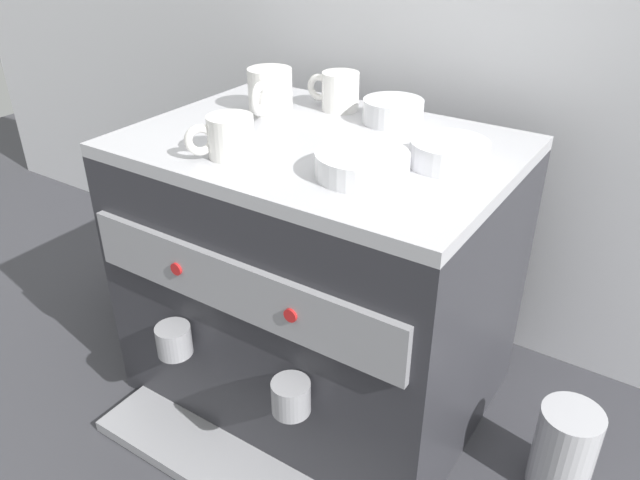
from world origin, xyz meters
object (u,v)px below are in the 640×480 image
object	(u,v)px
ceramic_cup_0	(228,137)
ceramic_bowl_2	(449,154)
milk_pitcher	(564,449)
ceramic_cup_1	(269,91)
espresso_machine	(319,275)
ceramic_bowl_0	(362,165)
coffee_grinder	(158,230)
ceramic_bowl_1	(393,112)
ceramic_cup_2	(339,91)

from	to	relation	value
ceramic_cup_0	ceramic_bowl_2	size ratio (longest dim) A/B	0.81
ceramic_cup_0	milk_pitcher	world-z (taller)	ceramic_cup_0
ceramic_cup_1	milk_pitcher	world-z (taller)	ceramic_cup_1
espresso_machine	ceramic_bowl_2	xyz separation A→B (m)	(0.21, 0.02, 0.26)
ceramic_bowl_0	milk_pitcher	distance (m)	0.55
ceramic_cup_1	ceramic_bowl_2	world-z (taller)	ceramic_cup_1
ceramic_bowl_0	coffee_grinder	xyz separation A→B (m)	(-0.58, 0.13, -0.33)
ceramic_cup_1	milk_pitcher	size ratio (longest dim) A/B	0.76
espresso_machine	ceramic_bowl_1	distance (m)	0.31
espresso_machine	ceramic_cup_2	size ratio (longest dim) A/B	5.96
ceramic_bowl_0	ceramic_bowl_1	distance (m)	0.23
coffee_grinder	ceramic_bowl_2	bearing A→B (deg)	-2.45
ceramic_cup_2	coffee_grinder	size ratio (longest dim) A/B	0.28
espresso_machine	ceramic_bowl_2	world-z (taller)	ceramic_bowl_2
milk_pitcher	ceramic_bowl_2	bearing A→B (deg)	178.07
ceramic_bowl_0	ceramic_bowl_2	bearing A→B (deg)	50.19
espresso_machine	ceramic_bowl_1	xyz separation A→B (m)	(0.06, 0.14, 0.27)
coffee_grinder	ceramic_cup_2	bearing A→B (deg)	14.35
ceramic_cup_2	ceramic_bowl_2	size ratio (longest dim) A/B	0.90
ceramic_bowl_2	ceramic_bowl_0	bearing A→B (deg)	-129.81
ceramic_bowl_2	coffee_grinder	distance (m)	0.75
coffee_grinder	ceramic_cup_1	bearing A→B (deg)	3.60
ceramic_bowl_0	milk_pitcher	xyz separation A→B (m)	(0.33, 0.09, -0.43)
milk_pitcher	coffee_grinder	bearing A→B (deg)	177.69
espresso_machine	ceramic_cup_1	distance (m)	0.33
ceramic_cup_0	ceramic_bowl_2	xyz separation A→B (m)	(0.28, 0.15, -0.01)
espresso_machine	ceramic_bowl_2	bearing A→B (deg)	5.41
ceramic_bowl_0	ceramic_bowl_2	distance (m)	0.13
ceramic_bowl_1	milk_pitcher	size ratio (longest dim) A/B	0.66
ceramic_cup_1	ceramic_bowl_1	bearing A→B (deg)	19.69
espresso_machine	ceramic_cup_2	distance (m)	0.32
espresso_machine	ceramic_cup_0	bearing A→B (deg)	-119.50
ceramic_bowl_2	coffee_grinder	size ratio (longest dim) A/B	0.31
ceramic_cup_2	ceramic_bowl_0	xyz separation A→B (m)	(0.18, -0.23, -0.02)
espresso_machine	coffee_grinder	bearing A→B (deg)	174.04
ceramic_cup_0	ceramic_bowl_2	distance (m)	0.31
ceramic_cup_1	ceramic_bowl_0	size ratio (longest dim) A/B	0.90
ceramic_cup_2	ceramic_cup_1	bearing A→B (deg)	-136.72
ceramic_cup_1	ceramic_cup_2	xyz separation A→B (m)	(0.09, 0.08, -0.01)
ceramic_cup_0	ceramic_bowl_0	world-z (taller)	ceramic_cup_0
ceramic_bowl_2	coffee_grinder	xyz separation A→B (m)	(-0.67, 0.03, -0.33)
espresso_machine	coffee_grinder	world-z (taller)	espresso_machine
espresso_machine	ceramic_cup_2	bearing A→B (deg)	111.05
ceramic_bowl_1	ceramic_bowl_2	world-z (taller)	ceramic_bowl_1
ceramic_cup_2	ceramic_bowl_1	xyz separation A→B (m)	(0.11, -0.01, -0.01)
ceramic_cup_2	ceramic_bowl_1	distance (m)	0.11
coffee_grinder	milk_pitcher	xyz separation A→B (m)	(0.91, -0.04, -0.10)
ceramic_bowl_0	ceramic_bowl_1	size ratio (longest dim) A/B	1.28
ceramic_bowl_2	milk_pitcher	world-z (taller)	ceramic_bowl_2
ceramic_cup_2	milk_pitcher	world-z (taller)	ceramic_cup_2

